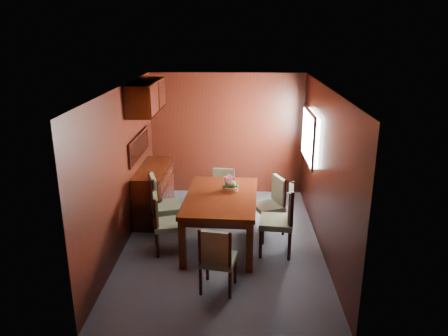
{
  "coord_description": "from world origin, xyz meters",
  "views": [
    {
      "loc": [
        0.24,
        -6.14,
        3.21
      ],
      "look_at": [
        0.0,
        0.55,
        1.05
      ],
      "focal_mm": 35.0,
      "sensor_mm": 36.0,
      "label": 1
    }
  ],
  "objects_px": {
    "sideboard": "(154,192)",
    "chair_head": "(217,256)",
    "dining_table": "(221,202)",
    "chair_left_near": "(163,220)",
    "chair_right_near": "(282,216)",
    "flower_centerpiece": "(231,183)"
  },
  "relations": [
    {
      "from": "dining_table",
      "to": "chair_head",
      "type": "distance_m",
      "value": 1.33
    },
    {
      "from": "chair_right_near",
      "to": "chair_head",
      "type": "distance_m",
      "value": 1.39
    },
    {
      "from": "chair_head",
      "to": "chair_right_near",
      "type": "bearing_deg",
      "value": 59.63
    },
    {
      "from": "dining_table",
      "to": "chair_head",
      "type": "bearing_deg",
      "value": -86.91
    },
    {
      "from": "sideboard",
      "to": "chair_left_near",
      "type": "height_order",
      "value": "chair_left_near"
    },
    {
      "from": "dining_table",
      "to": "chair_right_near",
      "type": "height_order",
      "value": "chair_right_near"
    },
    {
      "from": "chair_head",
      "to": "flower_centerpiece",
      "type": "distance_m",
      "value": 1.58
    },
    {
      "from": "sideboard",
      "to": "chair_head",
      "type": "distance_m",
      "value": 2.64
    },
    {
      "from": "sideboard",
      "to": "chair_left_near",
      "type": "relative_size",
      "value": 1.52
    },
    {
      "from": "dining_table",
      "to": "chair_right_near",
      "type": "xyz_separation_m",
      "value": [
        0.9,
        -0.26,
        -0.1
      ]
    },
    {
      "from": "dining_table",
      "to": "flower_centerpiece",
      "type": "height_order",
      "value": "flower_centerpiece"
    },
    {
      "from": "sideboard",
      "to": "flower_centerpiece",
      "type": "bearing_deg",
      "value": -31.01
    },
    {
      "from": "chair_right_near",
      "to": "chair_head",
      "type": "relative_size",
      "value": 1.16
    },
    {
      "from": "chair_head",
      "to": "chair_left_near",
      "type": "bearing_deg",
      "value": 138.96
    },
    {
      "from": "sideboard",
      "to": "dining_table",
      "type": "xyz_separation_m",
      "value": [
        1.23,
        -1.02,
        0.23
      ]
    },
    {
      "from": "chair_head",
      "to": "flower_centerpiece",
      "type": "height_order",
      "value": "flower_centerpiece"
    },
    {
      "from": "dining_table",
      "to": "chair_left_near",
      "type": "xyz_separation_m",
      "value": [
        -0.85,
        -0.28,
        -0.17
      ]
    },
    {
      "from": "sideboard",
      "to": "chair_right_near",
      "type": "height_order",
      "value": "chair_right_near"
    },
    {
      "from": "dining_table",
      "to": "chair_right_near",
      "type": "distance_m",
      "value": 0.94
    },
    {
      "from": "sideboard",
      "to": "flower_centerpiece",
      "type": "distance_m",
      "value": 1.66
    },
    {
      "from": "chair_left_near",
      "to": "flower_centerpiece",
      "type": "height_order",
      "value": "flower_centerpiece"
    },
    {
      "from": "sideboard",
      "to": "chair_left_near",
      "type": "bearing_deg",
      "value": -73.59
    }
  ]
}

